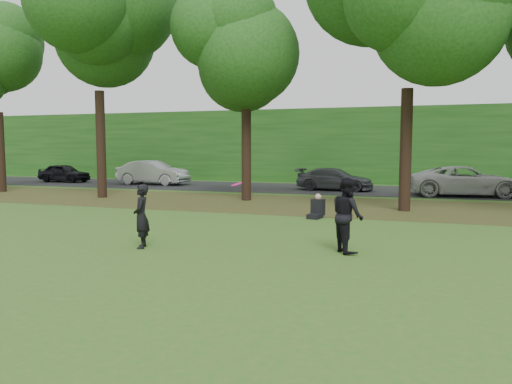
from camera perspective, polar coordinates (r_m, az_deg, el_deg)
ground at (r=9.15m, az=-13.63°, el=-10.49°), size 120.00×120.00×0.00m
leaf_litter at (r=21.10m, az=5.73°, el=-1.47°), size 60.00×7.00×0.01m
street at (r=28.90m, az=9.37°, el=0.30°), size 70.00×7.00×0.02m
far_hedge at (r=34.73m, az=11.10°, el=5.20°), size 70.00×3.00×5.00m
player_left at (r=12.36m, az=-12.96°, el=-2.72°), size 0.58×0.67×1.55m
player_right at (r=11.74m, az=10.41°, el=-2.59°), size 1.02×1.07×1.75m
parked_cars at (r=27.71m, az=8.86°, el=1.58°), size 36.75×4.03×1.54m
frisbee at (r=12.17m, az=-2.24°, el=0.89°), size 0.34×0.35×0.11m
seated_person at (r=17.31m, az=6.99°, el=-1.93°), size 0.53×0.79×0.83m
tree_line at (r=21.65m, az=4.96°, el=19.62°), size 55.30×7.90×12.31m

